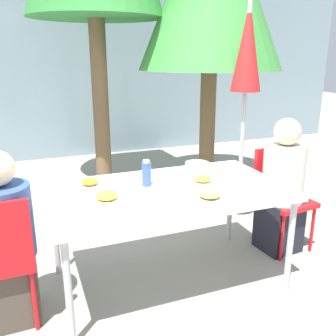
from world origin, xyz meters
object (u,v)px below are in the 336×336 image
(bottle, at_px, (146,173))
(drinking_cup, at_px, (247,184))
(closed_umbrella, at_px, (247,63))
(person_left, at_px, (6,245))
(chair_right, at_px, (279,190))
(salad_bowl, at_px, (197,166))
(person_right, at_px, (282,190))

(bottle, height_order, drinking_cup, bottle)
(drinking_cup, bearing_deg, closed_umbrella, 59.28)
(person_left, xyz_separation_m, bottle, (0.95, 0.14, 0.30))
(chair_right, xyz_separation_m, salad_bowl, (-0.72, 0.15, 0.26))
(chair_right, bearing_deg, salad_bowl, -17.50)
(chair_right, distance_m, person_right, 0.10)
(person_right, height_order, closed_umbrella, closed_umbrella)
(chair_right, height_order, salad_bowl, chair_right)
(chair_right, relative_size, closed_umbrella, 0.41)
(closed_umbrella, relative_size, bottle, 11.28)
(chair_right, relative_size, salad_bowl, 4.41)
(bottle, xyz_separation_m, salad_bowl, (0.51, 0.23, -0.06))
(person_left, height_order, chair_right, person_left)
(closed_umbrella, bearing_deg, chair_right, -98.12)
(chair_right, relative_size, drinking_cup, 9.41)
(closed_umbrella, height_order, drinking_cup, closed_umbrella)
(bottle, bearing_deg, salad_bowl, 24.23)
(closed_umbrella, xyz_separation_m, bottle, (-1.35, -0.89, -0.73))
(closed_umbrella, bearing_deg, person_right, -99.97)
(salad_bowl, bearing_deg, drinking_cup, -79.67)
(person_right, bearing_deg, person_left, -2.09)
(person_right, height_order, salad_bowl, person_right)
(chair_right, height_order, person_right, person_right)
(person_right, bearing_deg, salad_bowl, -24.80)
(drinking_cup, relative_size, salad_bowl, 0.47)
(person_left, relative_size, salad_bowl, 5.67)
(chair_right, bearing_deg, closed_umbrella, -103.86)
(chair_right, bearing_deg, person_right, 58.05)
(closed_umbrella, xyz_separation_m, drinking_cup, (-0.73, -1.23, -0.77))
(drinking_cup, bearing_deg, bottle, 150.73)
(chair_right, bearing_deg, person_left, 0.05)
(person_right, xyz_separation_m, salad_bowl, (-0.68, 0.24, 0.22))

